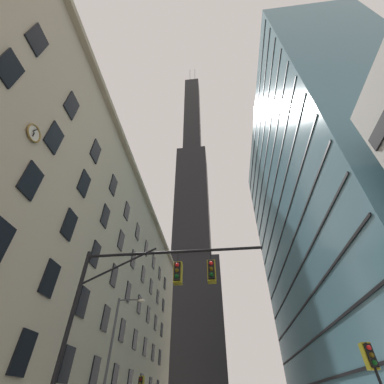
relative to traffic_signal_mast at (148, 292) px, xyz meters
name	(u,v)px	position (x,y,z in m)	size (l,w,h in m)	color
station_building	(63,280)	(-16.75, 18.75, 8.42)	(18.41, 58.11, 28.41)	#BCAF93
dark_skyscraper	(193,227)	(-8.31, 94.01, 62.97)	(23.61, 23.61, 232.93)	black
glass_office_midrise	(324,210)	(21.84, 26.34, 21.98)	(15.56, 45.33, 55.49)	teal
traffic_signal_mast	(148,292)	(0.00, 0.00, 0.00)	(9.10, 0.63, 7.87)	black
traffic_light_near_right	(372,362)	(9.72, 2.43, -2.58)	(0.40, 0.63, 3.79)	black
street_lamppost	(115,347)	(-4.56, 8.80, -0.75)	(2.24, 0.32, 8.27)	#47474C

